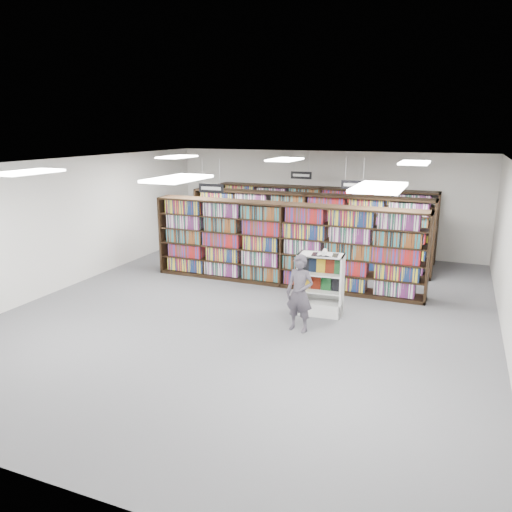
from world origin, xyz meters
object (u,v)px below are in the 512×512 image
at_px(endcap_display, 320,293).
at_px(shopper, 300,293).
at_px(open_book, 325,254).
at_px(bookshelf_row_near, 284,245).

distance_m(endcap_display, shopper, 1.11).
bearing_deg(open_book, shopper, -111.53).
height_order(bookshelf_row_near, endcap_display, bookshelf_row_near).
height_order(endcap_display, open_book, open_book).
relative_size(bookshelf_row_near, shopper, 4.54).
bearing_deg(bookshelf_row_near, endcap_display, -49.40).
relative_size(endcap_display, open_book, 2.31).
bearing_deg(bookshelf_row_near, open_book, -49.25).
relative_size(endcap_display, shopper, 0.87).
xyz_separation_m(bookshelf_row_near, open_book, (1.50, -1.74, 0.32)).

